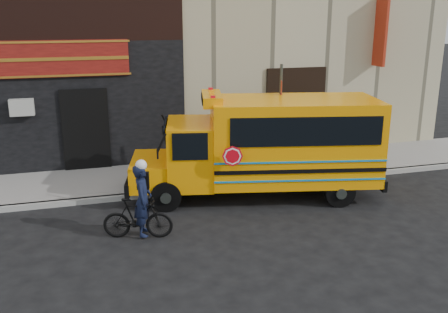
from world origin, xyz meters
TOP-DOWN VIEW (x-y plane):
  - ground at (0.00, 0.00)m, footprint 120.00×120.00m
  - curb at (0.00, 2.60)m, footprint 40.00×0.20m
  - sidewalk at (0.00, 4.10)m, footprint 40.00×3.00m
  - school_bus at (1.63, 1.83)m, footprint 7.19×3.51m
  - sign_pole at (2.24, 2.59)m, footprint 0.12×0.31m
  - bicycle at (-2.22, 0.05)m, footprint 1.66×0.87m
  - cyclist at (-2.09, 0.10)m, footprint 0.53×0.69m

SIDE VIEW (x-z plane):
  - ground at x=0.00m, z-range 0.00..0.00m
  - curb at x=0.00m, z-range 0.00..0.15m
  - sidewalk at x=0.00m, z-range 0.00..0.15m
  - bicycle at x=-2.22m, z-range 0.00..0.96m
  - cyclist at x=-2.09m, z-range 0.00..1.69m
  - school_bus at x=1.63m, z-range 0.05..2.97m
  - sign_pole at x=2.24m, z-range 0.17..3.76m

